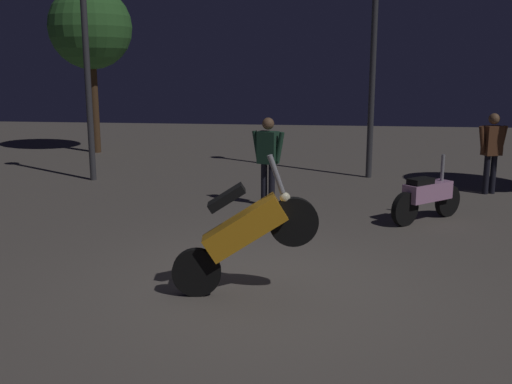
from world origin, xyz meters
name	(u,v)px	position (x,y,z in m)	size (l,w,h in m)	color
ground_plane	(267,285)	(0.00, 0.00, 0.00)	(40.00, 40.00, 0.00)	#605951
motorcycle_orange_foreground	(244,232)	(-0.23, -0.33, 0.74)	(1.65, 0.45, 1.63)	black
motorcycle_pink_parked_left	(427,196)	(2.35, 3.37, 0.44)	(1.29, 1.19, 1.11)	black
person_rider_beside	(492,146)	(3.96, 5.80, 0.98)	(0.65, 0.36, 1.65)	black
person_bystander_far	(268,154)	(-0.44, 4.16, 0.99)	(0.65, 0.35, 1.66)	black
streetlamp_near	(86,54)	(-4.73, 6.23, 2.84)	(0.36, 0.36, 4.40)	#38383D
streetlamp_far	(375,20)	(1.61, 7.37, 3.59)	(0.36, 0.36, 5.76)	#38383D
tree_center_bg	(90,28)	(-6.40, 10.58, 3.67)	(2.42, 2.42, 4.91)	#4C331E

